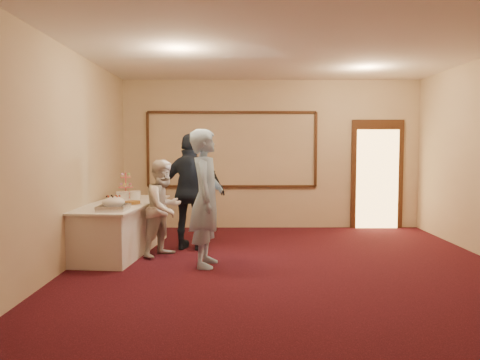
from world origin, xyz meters
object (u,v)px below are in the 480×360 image
(pavlova_tray, at_px, (114,204))
(woman, at_px, (164,208))
(guest, at_px, (191,192))
(buffet_table, at_px, (121,227))
(cupcake_stand, at_px, (126,188))
(man, at_px, (206,198))
(plate_stack_a, at_px, (123,197))
(plate_stack_b, at_px, (135,195))
(tart, at_px, (133,203))

(pavlova_tray, relative_size, woman, 0.38)
(guest, bearing_deg, buffet_table, 18.22)
(cupcake_stand, bearing_deg, guest, -28.48)
(man, height_order, woman, man)
(plate_stack_a, xyz_separation_m, man, (1.38, -0.93, 0.09))
(man, xyz_separation_m, woman, (-0.68, 0.61, -0.22))
(plate_stack_b, height_order, woman, woman)
(buffet_table, bearing_deg, plate_stack_b, 72.82)
(cupcake_stand, bearing_deg, tart, -71.48)
(guest, bearing_deg, pavlova_tray, 55.41)
(buffet_table, height_order, woman, woman)
(pavlova_tray, height_order, plate_stack_b, pavlova_tray)
(buffet_table, distance_m, guest, 1.23)
(plate_stack_a, relative_size, woman, 0.15)
(pavlova_tray, relative_size, tart, 2.00)
(tart, relative_size, man, 0.15)
(pavlova_tray, xyz_separation_m, woman, (0.62, 0.53, -0.12))
(plate_stack_b, bearing_deg, cupcake_stand, 123.24)
(tart, bearing_deg, pavlova_tray, -101.58)
(plate_stack_a, bearing_deg, tart, -49.22)
(buffet_table, distance_m, cupcake_stand, 0.98)
(plate_stack_a, height_order, guest, guest)
(plate_stack_b, xyz_separation_m, woman, (0.59, -0.73, -0.12))
(buffet_table, distance_m, woman, 0.85)
(woman, bearing_deg, buffet_table, 99.56)
(guest, bearing_deg, man, 116.68)
(pavlova_tray, bearing_deg, buffet_table, 97.12)
(man, relative_size, woman, 1.30)
(plate_stack_b, relative_size, man, 0.10)
(plate_stack_a, bearing_deg, buffet_table, -132.06)
(buffet_table, relative_size, plate_stack_b, 14.06)
(plate_stack_b, relative_size, guest, 0.10)
(plate_stack_b, height_order, tart, plate_stack_b)
(buffet_table, bearing_deg, woman, -22.72)
(cupcake_stand, relative_size, guest, 0.26)
(buffet_table, bearing_deg, tart, -43.67)
(woman, bearing_deg, cupcake_stand, 69.31)
(pavlova_tray, bearing_deg, man, -3.25)
(plate_stack_a, bearing_deg, plate_stack_b, 74.60)
(pavlova_tray, distance_m, tart, 0.63)
(buffet_table, distance_m, pavlova_tray, 0.96)
(cupcake_stand, height_order, plate_stack_a, cupcake_stand)
(buffet_table, xyz_separation_m, plate_stack_b, (0.13, 0.43, 0.46))
(buffet_table, distance_m, plate_stack_a, 0.47)
(tart, xyz_separation_m, guest, (0.86, 0.37, 0.14))
(buffet_table, distance_m, man, 1.76)
(cupcake_stand, height_order, woman, woman)
(buffet_table, xyz_separation_m, plate_stack_a, (0.02, 0.02, 0.47))
(buffet_table, relative_size, cupcake_stand, 5.30)
(plate_stack_b, bearing_deg, woman, -51.16)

